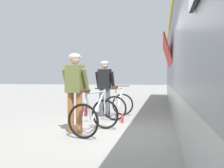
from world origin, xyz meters
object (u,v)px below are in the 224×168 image
cyclist_near_in_dark (105,83)px  bicycle_far_silver (95,115)px  bicycle_near_white (119,105)px  water_bottle_near_the_bikes (122,119)px  cyclist_far_in_olive (75,86)px  backpack_on_platform (83,110)px

cyclist_near_in_dark → bicycle_far_silver: size_ratio=1.48×
bicycle_near_white → water_bottle_near_the_bikes: 0.90m
cyclist_far_in_olive → water_bottle_near_the_bikes: size_ratio=7.53×
backpack_on_platform → water_bottle_near_the_bikes: size_ratio=1.71×
cyclist_near_in_dark → bicycle_far_silver: 2.37m
cyclist_near_in_dark → bicycle_far_silver: cyclist_near_in_dark is taller
bicycle_near_white → bicycle_far_silver: size_ratio=0.93×
cyclist_near_in_dark → water_bottle_near_the_bikes: size_ratio=7.53×
cyclist_near_in_dark → backpack_on_platform: cyclist_near_in_dark is taller
water_bottle_near_the_bikes → bicycle_near_white: bearing=106.9°
cyclist_near_in_dark → backpack_on_platform: size_ratio=4.40×
cyclist_far_in_olive → water_bottle_near_the_bikes: bearing=59.6°
bicycle_far_silver → water_bottle_near_the_bikes: bearing=73.8°
cyclist_near_in_dark → cyclist_far_in_olive: 2.32m
backpack_on_platform → cyclist_near_in_dark: bearing=-5.7°
cyclist_near_in_dark → water_bottle_near_the_bikes: (0.72, -0.91, -0.94)m
bicycle_far_silver → water_bottle_near_the_bikes: bicycle_far_silver is taller
cyclist_near_in_dark → backpack_on_platform: 1.13m
cyclist_far_in_olive → bicycle_near_white: bearing=75.5°
cyclist_far_in_olive → bicycle_far_silver: size_ratio=1.48×
bicycle_far_silver → water_bottle_near_the_bikes: 1.43m
water_bottle_near_the_bikes → cyclist_near_in_dark: bearing=128.3°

